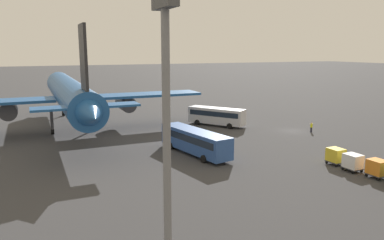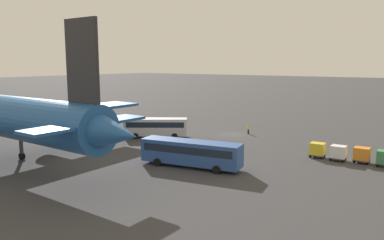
% 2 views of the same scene
% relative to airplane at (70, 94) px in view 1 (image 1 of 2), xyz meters
% --- Properties ---
extents(ground_plane, '(600.00, 600.00, 0.00)m').
position_rel_airplane_xyz_m(ground_plane, '(-16.10, -35.20, -6.44)').
color(ground_plane, '#38383A').
extents(airplane, '(53.36, 46.03, 17.13)m').
position_rel_airplane_xyz_m(airplane, '(0.00, 0.00, 0.00)').
color(airplane, '#1E5193').
rests_on(airplane, ground).
extents(shuttle_bus_near, '(10.45, 8.35, 3.35)m').
position_rel_airplane_xyz_m(shuttle_bus_near, '(-6.47, -25.30, -4.44)').
color(shuttle_bus_near, silver).
rests_on(shuttle_bus_near, ground).
extents(shuttle_bus_far, '(13.21, 5.12, 3.31)m').
position_rel_airplane_xyz_m(shuttle_bus_far, '(-22.39, -13.51, -4.46)').
color(shuttle_bus_far, '#2D5199').
rests_on(shuttle_bus_far, ground).
extents(worker_person, '(0.38, 0.38, 1.74)m').
position_rel_airplane_xyz_m(worker_person, '(-18.27, -37.51, -5.57)').
color(worker_person, '#1E1E2D').
rests_on(worker_person, ground).
extents(cargo_cart_orange, '(2.04, 1.74, 2.06)m').
position_rel_airplane_xyz_m(cargo_cart_orange, '(-39.51, -27.89, -5.25)').
color(cargo_cart_orange, '#38383D').
rests_on(cargo_cart_orange, ground).
extents(cargo_cart_white, '(2.04, 1.74, 2.06)m').
position_rel_airplane_xyz_m(cargo_cart_white, '(-36.73, -27.25, -5.25)').
color(cargo_cart_white, '#38383D').
rests_on(cargo_cart_white, ground).
extents(cargo_cart_yellow, '(2.04, 1.74, 2.06)m').
position_rel_airplane_xyz_m(cargo_cart_yellow, '(-33.94, -27.37, -5.25)').
color(cargo_cart_yellow, '#38383D').
rests_on(cargo_cart_yellow, ground).
extents(light_pole, '(2.80, 0.70, 17.14)m').
position_rel_airplane_xyz_m(light_pole, '(-46.56, -0.52, 4.11)').
color(light_pole, slate).
rests_on(light_pole, ground).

